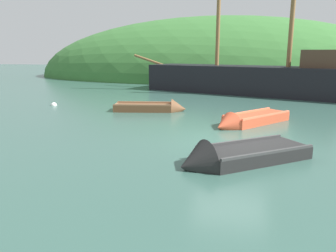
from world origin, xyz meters
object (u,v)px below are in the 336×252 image
object	(u,v)px
rowboat_outer_right	(233,159)
buoy_white	(54,105)
rowboat_center	(247,121)
rowboat_outer_left	(154,109)
sailing_ship	(255,84)

from	to	relation	value
rowboat_outer_right	buoy_white	bearing A→B (deg)	-74.79
rowboat_center	rowboat_outer_left	xyz separation A→B (m)	(-4.52, 2.24, -0.01)
rowboat_center	rowboat_outer_left	world-z (taller)	rowboat_center
rowboat_outer_right	buoy_white	world-z (taller)	rowboat_outer_right
rowboat_center	sailing_ship	bearing A→B (deg)	-143.70
buoy_white	rowboat_outer_left	bearing A→B (deg)	-4.82
rowboat_outer_left	rowboat_outer_right	xyz separation A→B (m)	(4.09, -7.19, 0.00)
sailing_ship	buoy_white	distance (m)	13.50
rowboat_outer_left	buoy_white	size ratio (longest dim) A/B	11.14
sailing_ship	rowboat_outer_right	distance (m)	15.47
rowboat_center	buoy_white	size ratio (longest dim) A/B	11.04
sailing_ship	buoy_white	world-z (taller)	sailing_ship
sailing_ship	rowboat_outer_right	size ratio (longest dim) A/B	4.72
rowboat_outer_right	sailing_ship	bearing A→B (deg)	-131.08
rowboat_outer_left	sailing_ship	bearing A→B (deg)	48.67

